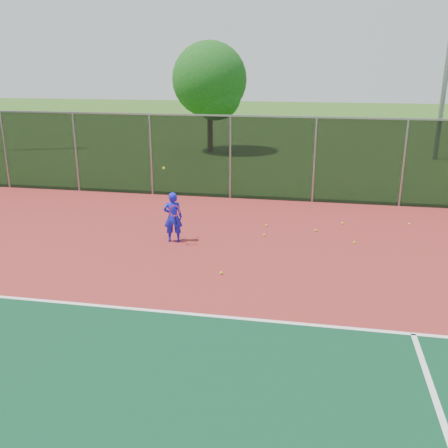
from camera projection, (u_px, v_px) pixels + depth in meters
name	position (u px, v px, depth m)	size (l,w,h in m)	color
ground	(297.00, 435.00, 6.77)	(120.00, 120.00, 0.00)	#2C5718
court_apron	(302.00, 354.00, 8.63)	(30.00, 20.00, 0.02)	maroon
fence_back	(314.00, 159.00, 17.50)	(30.00, 0.06, 3.03)	black
tennis_player	(173.00, 217.00, 13.81)	(0.59, 0.63, 2.10)	#161AD6
practice_ball_0	(266.00, 226.00, 15.26)	(0.07, 0.07, 0.07)	#CAE31A
practice_ball_2	(343.00, 223.00, 15.47)	(0.07, 0.07, 0.07)	#CAE31A
practice_ball_3	(409.00, 224.00, 15.40)	(0.07, 0.07, 0.07)	#CAE31A
practice_ball_4	(354.00, 243.00, 13.81)	(0.07, 0.07, 0.07)	#CAE31A
practice_ball_5	(264.00, 235.00, 14.43)	(0.07, 0.07, 0.07)	#CAE31A
practice_ball_6	(316.00, 230.00, 14.82)	(0.07, 0.07, 0.07)	#CAE31A
practice_ball_8	(221.00, 273.00, 11.83)	(0.07, 0.07, 0.07)	#CAE31A
tree_back_left	(211.00, 83.00, 26.94)	(4.06, 4.06, 5.96)	#3B2815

